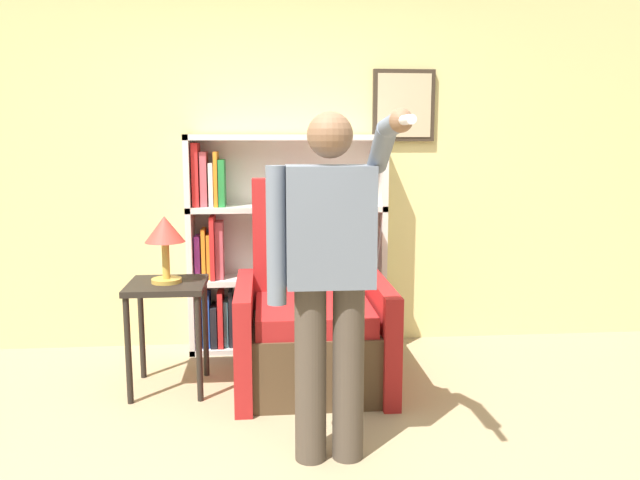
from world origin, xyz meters
name	(u,v)px	position (x,y,z in m)	size (l,w,h in m)	color
wall_back	(275,156)	(0.01, 2.03, 1.40)	(8.00, 0.11, 2.80)	#DBCC84
bookcase	(269,246)	(-0.05, 1.87, 0.76)	(1.41, 0.28, 1.56)	silver
armchair	(312,323)	(0.22, 1.20, 0.38)	(0.93, 0.90, 1.27)	#4C3823
person_standing	(330,269)	(0.22, 0.21, 0.94)	(0.55, 0.78, 1.64)	#473D33
side_table	(168,302)	(-0.66, 1.15, 0.55)	(0.46, 0.46, 0.67)	black
table_lamp	(165,235)	(-0.66, 1.15, 0.96)	(0.24, 0.24, 0.40)	gold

